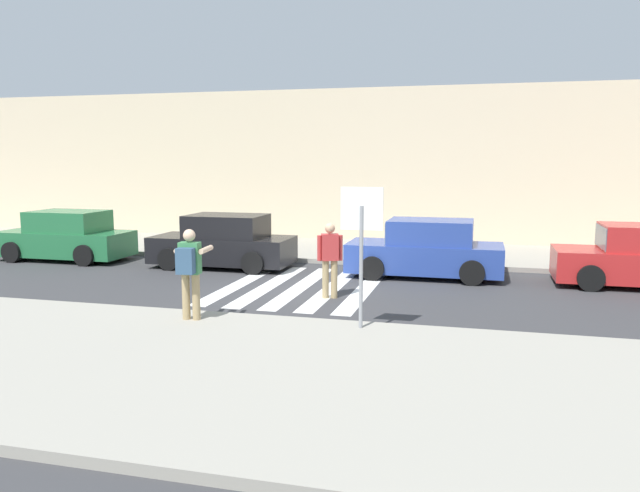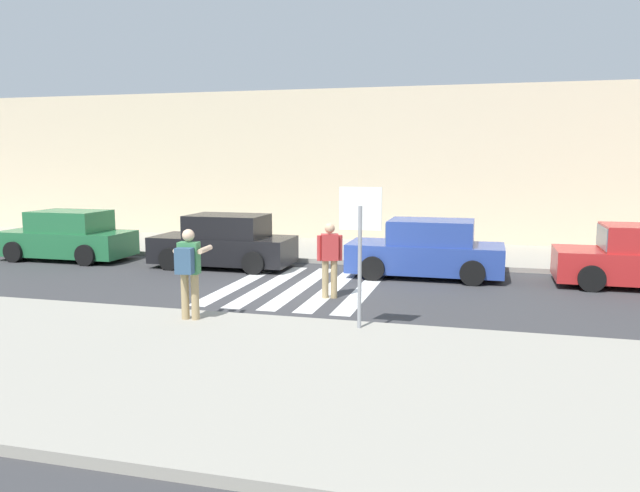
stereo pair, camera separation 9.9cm
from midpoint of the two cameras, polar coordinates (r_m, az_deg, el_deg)
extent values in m
plane|color=#38383A|center=(15.39, -1.78, -3.88)|extent=(120.00, 120.00, 0.00)
cube|color=#9E998C|center=(9.81, -12.48, -10.63)|extent=(60.00, 6.00, 0.14)
cube|color=#9E998C|center=(21.11, 2.92, -0.43)|extent=(60.00, 4.80, 0.14)
cube|color=beige|center=(25.20, 5.08, 7.29)|extent=(56.00, 4.00, 5.72)
cube|color=silver|center=(16.10, -7.05, -3.39)|extent=(0.44, 5.20, 0.01)
cube|color=silver|center=(15.82, -4.36, -3.55)|extent=(0.44, 5.20, 0.01)
cube|color=silver|center=(15.58, -1.57, -3.72)|extent=(0.44, 5.20, 0.01)
cube|color=silver|center=(15.37, 1.29, -3.87)|extent=(0.44, 5.20, 0.01)
cube|color=silver|center=(15.21, 4.23, -4.02)|extent=(0.44, 5.20, 0.01)
cylinder|color=gray|center=(11.13, 3.90, -1.98)|extent=(0.07, 0.07, 2.21)
cube|color=white|center=(11.01, 3.97, 3.43)|extent=(0.76, 0.03, 0.76)
cube|color=red|center=(11.03, 3.99, 3.44)|extent=(0.66, 0.02, 0.66)
cylinder|color=tan|center=(12.12, -12.00, -4.52)|extent=(0.15, 0.15, 0.88)
cylinder|color=tan|center=(12.05, -11.11, -4.57)|extent=(0.15, 0.15, 0.88)
cube|color=#3D844C|center=(11.94, -11.66, -1.07)|extent=(0.40, 0.28, 0.60)
sphere|color=beige|center=(11.88, -11.72, 0.97)|extent=(0.23, 0.23, 0.23)
cylinder|color=beige|center=(12.21, -12.36, -0.26)|extent=(0.16, 0.59, 0.10)
cylinder|color=beige|center=(12.04, -10.24, -0.31)|extent=(0.16, 0.59, 0.10)
cube|color=black|center=(12.29, -11.01, -0.02)|extent=(0.15, 0.11, 0.10)
cube|color=#335170|center=(11.73, -12.06, -1.35)|extent=(0.34, 0.23, 0.48)
cylinder|color=tan|center=(14.22, 0.69, -3.06)|extent=(0.15, 0.15, 0.88)
cylinder|color=tan|center=(14.24, 1.49, -3.04)|extent=(0.15, 0.15, 0.88)
cube|color=#B73333|center=(14.11, 1.10, -0.10)|extent=(0.44, 0.35, 0.60)
sphere|color=tan|center=(14.05, 1.10, 1.64)|extent=(0.23, 0.23, 0.23)
cylinder|color=#B73333|center=(14.09, 0.12, -0.19)|extent=(0.10, 0.10, 0.58)
cylinder|color=#B73333|center=(14.14, 2.06, -0.17)|extent=(0.10, 0.10, 0.58)
cube|color=#236B3D|center=(21.15, -22.00, 0.26)|extent=(4.10, 1.70, 0.76)
cube|color=#236B3D|center=(20.98, -21.78, 2.14)|extent=(2.20, 1.56, 0.64)
cube|color=slate|center=(21.64, -24.05, 2.18)|extent=(0.10, 1.50, 0.54)
cube|color=slate|center=(20.42, -19.59, 2.10)|extent=(0.10, 1.50, 0.51)
cylinder|color=black|center=(21.32, -26.08, -0.48)|extent=(0.64, 0.22, 0.64)
cylinder|color=black|center=(22.61, -23.26, 0.13)|extent=(0.64, 0.22, 0.64)
cylinder|color=black|center=(19.75, -20.50, -0.79)|extent=(0.64, 0.22, 0.64)
cylinder|color=black|center=(21.14, -17.84, -0.11)|extent=(0.64, 0.22, 0.64)
cube|color=black|center=(18.46, -8.69, -0.30)|extent=(4.10, 1.70, 0.76)
cube|color=black|center=(18.31, -8.31, 1.85)|extent=(2.20, 1.56, 0.64)
cube|color=slate|center=(18.76, -11.31, 1.92)|extent=(0.10, 1.50, 0.54)
cube|color=slate|center=(17.95, -5.46, 1.77)|extent=(0.10, 1.50, 0.51)
cylinder|color=black|center=(18.29, -13.40, -1.17)|extent=(0.64, 0.22, 0.64)
cylinder|color=black|center=(19.78, -11.06, -0.41)|extent=(0.64, 0.22, 0.64)
cylinder|color=black|center=(17.24, -5.93, -1.54)|extent=(0.64, 0.22, 0.64)
cylinder|color=black|center=(18.81, -4.09, -0.71)|extent=(0.64, 0.22, 0.64)
cube|color=#284293|center=(16.99, 9.74, -1.04)|extent=(4.10, 1.70, 0.76)
cube|color=#284293|center=(16.88, 10.30, 1.28)|extent=(2.20, 1.56, 0.64)
cube|color=slate|center=(17.00, 6.71, 1.41)|extent=(0.10, 1.50, 0.54)
cube|color=slate|center=(16.83, 13.59, 1.17)|extent=(0.10, 1.50, 0.51)
cylinder|color=black|center=(16.36, 5.01, -2.05)|extent=(0.64, 0.22, 0.64)
cylinder|color=black|center=(18.01, 5.95, -1.13)|extent=(0.64, 0.22, 0.64)
cylinder|color=black|center=(16.12, 13.94, -2.41)|extent=(0.64, 0.22, 0.64)
cylinder|color=black|center=(17.80, 14.06, -1.44)|extent=(0.64, 0.22, 0.64)
cube|color=slate|center=(17.08, 24.65, 0.75)|extent=(0.10, 1.50, 0.54)
cylinder|color=black|center=(16.32, 23.73, -2.73)|extent=(0.64, 0.22, 0.64)
cylinder|color=black|center=(17.98, 22.93, -1.75)|extent=(0.64, 0.22, 0.64)
camera|label=1|loc=(0.05, -89.81, 0.03)|focal=35.00mm
camera|label=2|loc=(0.05, 90.19, -0.03)|focal=35.00mm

